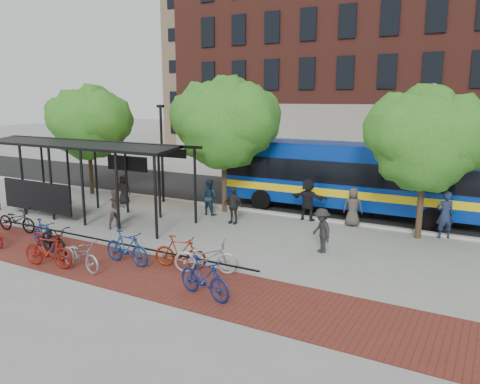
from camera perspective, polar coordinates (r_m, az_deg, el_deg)
The scene contains 29 objects.
ground at distance 18.75m, azimuth 0.71°, elevation -5.57°, with size 160.00×160.00×0.00m, color #9E9E99.
asphalt_street at distance 25.84m, azimuth 9.24°, elevation -0.96°, with size 160.00×8.00×0.01m, color black.
curb at distance 22.20m, azimuth 5.67°, elevation -2.76°, with size 160.00×0.25×0.12m, color #B7B7B2.
brick_strip at distance 16.04m, azimuth -14.47°, elevation -8.91°, with size 24.00×3.00×0.01m, color maroon.
bike_rack_rail at distance 17.51m, azimuth -15.53°, elevation -7.24°, with size 12.00×0.05×0.95m, color black.
building_tower at distance 61.66m, azimuth 5.80°, elevation 20.25°, with size 22.00×22.00×30.00m, color #7A664C.
bus_shelter at distance 22.77m, azimuth -18.22°, elevation 4.60°, with size 10.60×3.07×3.60m.
tree_a at distance 28.03m, azimuth -17.88°, elevation 8.35°, with size 4.90×4.00×6.18m.
tree_b at distance 22.30m, azimuth -1.72°, elevation 8.80°, with size 5.15×4.20×6.47m.
tree_c at distance 19.31m, azimuth 21.97°, elevation 6.37°, with size 4.66×3.80×5.92m.
lamp_post_left at distance 24.99m, azimuth -9.51°, elevation 4.99°, with size 0.35×0.20×5.12m.
bus at distance 22.88m, azimuth 13.13°, elevation 2.19°, with size 12.44×3.05×3.35m.
bike_0 at distance 21.51m, azimuth -25.55°, elevation -3.07°, with size 0.68×1.95×1.02m, color black.
bike_3 at distance 18.66m, azimuth -22.80°, elevation -4.81°, with size 0.52×1.83×1.10m, color navy.
bike_4 at distance 17.79m, azimuth -21.72°, elevation -5.49°, with size 0.73×2.10×1.10m, color black.
bike_5 at distance 16.64m, azimuth -22.37°, elevation -6.58°, with size 0.54×1.93×1.16m, color maroon.
bike_6 at distance 16.07m, azimuth -18.92°, elevation -7.25°, with size 0.67×1.92×1.01m, color gray.
bike_7 at distance 16.14m, azimuth -13.62°, elevation -6.60°, with size 0.54×1.91×1.15m, color navy.
bike_9 at distance 15.49m, azimuth -7.28°, elevation -7.25°, with size 0.51×1.80×1.08m, color maroon.
bike_10 at distance 14.96m, azimuth -4.15°, elevation -7.88°, with size 0.72×2.06×1.08m, color #A8A7AA.
bike_11 at distance 13.22m, azimuth -4.39°, elevation -10.38°, with size 0.54×1.92×1.15m, color navy.
pedestrian_0 at distance 25.22m, azimuth -13.99°, elevation 0.32°, with size 0.75×0.49×1.54m, color black.
pedestrian_2 at distance 22.20m, azimuth -3.78°, elevation -0.62°, with size 0.83×0.65×1.71m, color #1A2D3D.
pedestrian_4 at distance 20.61m, azimuth -0.86°, elevation -1.66°, with size 0.95×0.40×1.63m, color #282828.
pedestrian_5 at distance 21.40m, azimuth 8.29°, elevation -0.91°, with size 1.76×0.56×1.90m, color black.
pedestrian_6 at distance 20.80m, azimuth 13.61°, elevation -1.79°, with size 0.82×0.53×1.68m, color #463F38.
pedestrian_7 at distance 20.14m, azimuth 23.71°, elevation -2.55°, with size 0.69×0.46×1.90m, color #1D2744.
pedestrian_8 at distance 20.51m, azimuth -14.82°, elevation -2.01°, with size 0.82×0.64×1.70m, color brown.
pedestrian_9 at distance 17.05m, azimuth 9.92°, elevation -4.64°, with size 1.05×0.60×1.62m, color #242424.
Camera 1 is at (8.57, -15.75, 5.48)m, focal length 35.00 mm.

